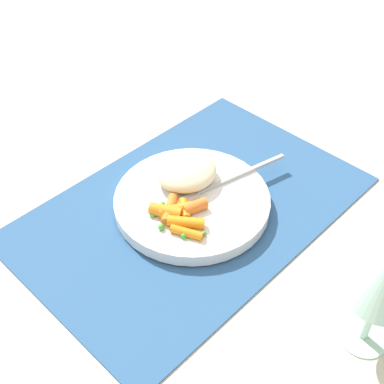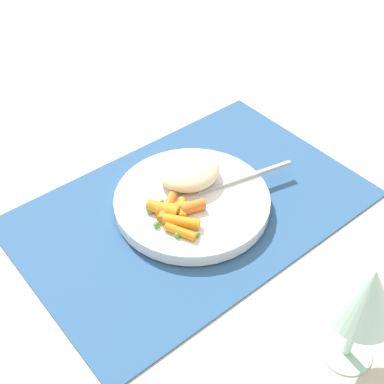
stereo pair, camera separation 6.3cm
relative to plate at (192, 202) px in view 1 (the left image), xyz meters
The scene contains 7 objects.
ground_plane 0.02m from the plate, ahead, with size 2.40×2.40×0.00m, color beige.
placemat 0.01m from the plate, ahead, with size 0.52×0.34×0.01m, color #2D5684.
plate is the anchor object (origin of this frame).
rice_mound 0.05m from the plate, 121.90° to the right, with size 0.10×0.09×0.04m, color beige.
carrot_portion 0.05m from the plate, 19.16° to the left, with size 0.08×0.10×0.02m.
pea_scatter 0.06m from the plate, 12.30° to the left, with size 0.05×0.09×0.01m.
fork 0.05m from the plate, 166.69° to the left, with size 0.21×0.06×0.01m.
Camera 1 is at (0.41, 0.40, 0.57)m, focal length 49.25 mm.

